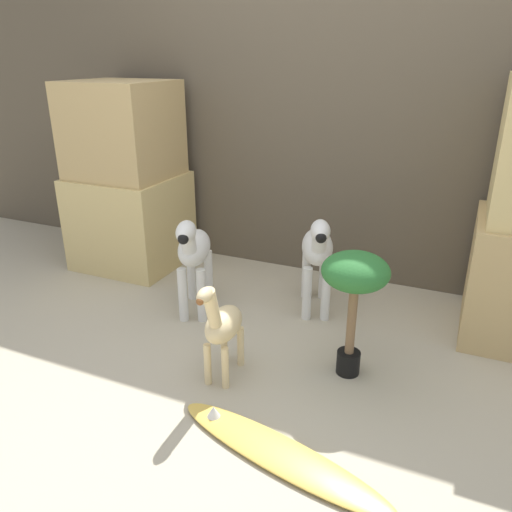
# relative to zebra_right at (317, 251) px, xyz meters

# --- Properties ---
(ground_plane) EXTENTS (14.00, 14.00, 0.00)m
(ground_plane) POSITION_rel_zebra_right_xyz_m (-0.14, -0.85, -0.38)
(ground_plane) COLOR #B2A88E
(wall_back) EXTENTS (6.40, 0.08, 2.20)m
(wall_back) POSITION_rel_zebra_right_xyz_m (-0.14, 0.61, 0.72)
(wall_back) COLOR brown
(wall_back) RESTS_ON ground_plane
(rock_pillar_left) EXTENTS (0.70, 0.64, 1.28)m
(rock_pillar_left) POSITION_rel_zebra_right_xyz_m (-1.45, 0.18, 0.23)
(rock_pillar_left) COLOR #D1B775
(rock_pillar_left) RESTS_ON ground_plane
(zebra_right) EXTENTS (0.30, 0.53, 0.63)m
(zebra_right) POSITION_rel_zebra_right_xyz_m (0.00, 0.00, 0.00)
(zebra_right) COLOR silver
(zebra_right) RESTS_ON ground_plane
(zebra_left) EXTENTS (0.31, 0.53, 0.63)m
(zebra_left) POSITION_rel_zebra_right_xyz_m (-0.65, -0.30, 0.00)
(zebra_left) COLOR silver
(zebra_left) RESTS_ON ground_plane
(giraffe_figurine) EXTENTS (0.17, 0.39, 0.54)m
(giraffe_figurine) POSITION_rel_zebra_right_xyz_m (-0.20, -0.81, -0.10)
(giraffe_figurine) COLOR beige
(giraffe_figurine) RESTS_ON ground_plane
(potted_palm_front) EXTENTS (0.31, 0.31, 0.62)m
(potted_palm_front) POSITION_rel_zebra_right_xyz_m (0.34, -0.54, 0.11)
(potted_palm_front) COLOR black
(potted_palm_front) RESTS_ON ground_plane
(surfboard) EXTENTS (0.98, 0.41, 0.07)m
(surfboard) POSITION_rel_zebra_right_xyz_m (0.22, -1.19, -0.37)
(surfboard) COLOR gold
(surfboard) RESTS_ON ground_plane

